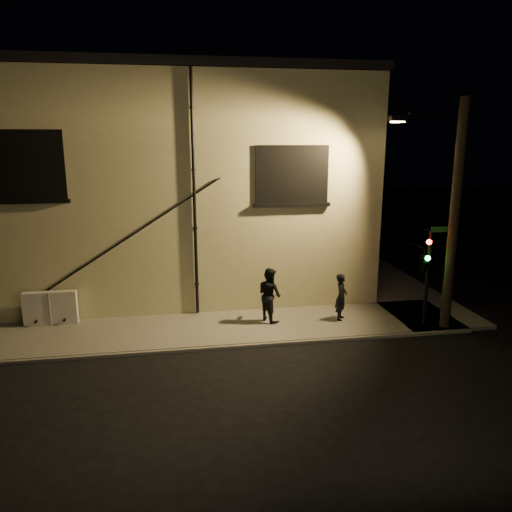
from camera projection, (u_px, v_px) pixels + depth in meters
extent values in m
plane|color=black|center=(262.00, 346.00, 15.37)|extent=(90.00, 90.00, 0.00)
cube|color=#66655C|center=(163.00, 332.00, 16.30)|extent=(20.00, 3.00, 0.12)
cube|color=#66655C|center=(364.00, 269.00, 24.09)|extent=(3.00, 16.00, 0.12)
cube|color=#C7C38F|center=(161.00, 183.00, 22.52)|extent=(16.00, 12.00, 8.50)
cube|color=black|center=(157.00, 80.00, 21.50)|extent=(16.20, 12.20, 0.30)
cube|color=black|center=(29.00, 165.00, 15.83)|extent=(2.20, 0.10, 2.20)
cube|color=black|center=(29.00, 165.00, 15.84)|extent=(1.98, 0.05, 1.98)
cube|color=black|center=(292.00, 174.00, 17.32)|extent=(2.60, 0.10, 2.00)
cube|color=black|center=(292.00, 174.00, 17.34)|extent=(2.38, 0.05, 1.78)
cylinder|color=black|center=(194.00, 196.00, 16.87)|extent=(0.11, 0.11, 8.30)
cylinder|color=black|center=(130.00, 236.00, 16.85)|extent=(5.96, 0.04, 3.75)
cylinder|color=black|center=(134.00, 234.00, 16.85)|extent=(5.96, 0.04, 3.75)
cube|color=silver|center=(50.00, 308.00, 16.70)|extent=(1.72, 0.29, 1.13)
imported|color=black|center=(341.00, 297.00, 17.09)|extent=(0.63, 0.70, 1.62)
imported|color=black|center=(270.00, 295.00, 16.95)|extent=(1.04, 1.13, 1.85)
cylinder|color=black|center=(427.00, 279.00, 16.45)|extent=(0.12, 0.12, 3.19)
imported|color=black|center=(424.00, 260.00, 16.14)|extent=(0.56, 1.95, 0.77)
sphere|color=#FF140C|center=(429.00, 242.00, 15.83)|extent=(0.17, 0.17, 0.17)
sphere|color=#14FF3F|center=(428.00, 258.00, 15.95)|extent=(0.17, 0.17, 0.17)
cube|color=#0C4C1E|center=(441.00, 229.00, 16.12)|extent=(0.70, 0.03, 0.18)
cylinder|color=black|center=(454.00, 219.00, 15.80)|extent=(0.31, 0.31, 7.46)
cylinder|color=black|center=(430.00, 115.00, 15.45)|extent=(1.89, 1.03, 0.10)
cube|color=black|center=(398.00, 118.00, 15.87)|extent=(0.55, 0.28, 0.18)
cube|color=#FFC672|center=(398.00, 122.00, 15.89)|extent=(0.42, 0.20, 0.04)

